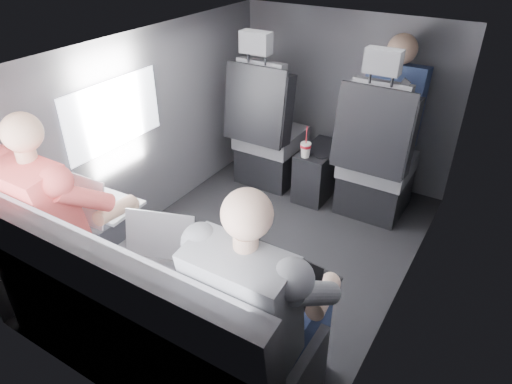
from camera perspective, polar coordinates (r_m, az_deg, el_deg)
The scene contains 19 objects.
floor at distance 3.11m, azimuth 0.70°, elevation -7.36°, with size 2.60×2.60×0.00m, color black.
ceiling at distance 2.50m, azimuth 0.91°, elevation 17.57°, with size 2.60×2.60×0.00m, color #B2B2AD.
panel_left at distance 3.24m, azimuth -13.10°, elevation 7.49°, with size 0.02×2.60×1.35m, color #56565B.
panel_right at distance 2.47m, azimuth 19.06°, elevation -1.57°, with size 0.02×2.60×1.35m, color #56565B.
panel_front at distance 3.82m, azimuth 11.04°, elevation 11.40°, with size 1.80×0.02×1.35m, color #56565B.
panel_back at distance 1.94m, azimuth -19.76°, elevation -11.90°, with size 1.80×0.02×1.35m, color #56565B.
side_window at distance 2.96m, azimuth -17.31°, elevation 9.26°, with size 0.02×0.75×0.42m, color white.
seatbelt at distance 3.09m, azimuth 14.65°, elevation 8.56°, with size 0.05×0.01×0.65m, color black.
front_seat_left at distance 3.71m, azimuth 1.45°, elevation 6.79°, with size 0.52×0.58×1.26m.
front_seat_right at distance 3.40m, azimuth 14.68°, elevation 3.27°, with size 0.52×0.58×1.26m.
center_console at distance 3.66m, azimuth 7.83°, elevation 2.57°, with size 0.24×0.48×0.41m.
rear_bench at distance 2.29m, azimuth -13.53°, elevation -15.35°, with size 1.60×0.57×0.92m.
soda_cup at distance 3.40m, azimuth 6.22°, elevation 5.33°, with size 0.08×0.08×0.24m.
laptop_white at distance 2.57m, azimuth -19.34°, elevation -1.25°, with size 0.36×0.34×0.26m.
laptop_silver at distance 2.21m, azimuth -10.18°, elevation -5.68°, with size 0.38×0.39×0.23m.
laptop_black at distance 1.97m, azimuth 4.83°, elevation -10.57°, with size 0.33×0.30×0.22m.
passenger_rear_left at distance 2.50m, azimuth -22.54°, elevation -3.03°, with size 0.51×0.63×1.23m.
passenger_rear_right at distance 1.85m, azimuth 0.80°, elevation -14.14°, with size 0.49×0.62×1.21m.
passenger_front_right at distance 3.49m, azimuth 16.73°, elevation 10.12°, with size 0.41×0.41×0.84m.
Camera 1 is at (1.23, -2.09, 1.95)m, focal length 32.00 mm.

